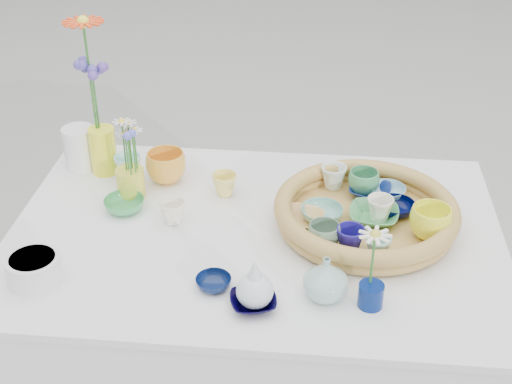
{
  "coord_description": "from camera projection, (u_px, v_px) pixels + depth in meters",
  "views": [
    {
      "loc": [
        0.15,
        -1.5,
        1.8
      ],
      "look_at": [
        0.0,
        0.02,
        0.87
      ],
      "focal_mm": 50.0,
      "sensor_mm": 36.0,
      "label": 1
    }
  ],
  "objects": [
    {
      "name": "tray_ceramic_8",
      "position": [
        388.0,
        192.0,
        1.93
      ],
      "size": [
        0.13,
        0.13,
        0.03
      ],
      "primitive_type": "imported",
      "rotation": [
        0.0,
        0.0,
        -0.39
      ],
      "color": "#89C8D7",
      "rests_on": "wicker_tray"
    },
    {
      "name": "bud_vase_cobalt",
      "position": [
        371.0,
        295.0,
        1.56
      ],
      "size": [
        0.07,
        0.07,
        0.06
      ],
      "primitive_type": "cylinder",
      "rotation": [
        0.0,
        0.0,
        -0.27
      ],
      "color": "navy",
      "rests_on": "display_table"
    },
    {
      "name": "loose_ceramic_4",
      "position": [
        214.0,
        283.0,
        1.63
      ],
      "size": [
        0.09,
        0.09,
        0.03
      ],
      "primitive_type": "imported",
      "rotation": [
        0.0,
        0.0,
        0.15
      ],
      "color": "#091742",
      "rests_on": "display_table"
    },
    {
      "name": "tray_ceramic_2",
      "position": [
        430.0,
        222.0,
        1.75
      ],
      "size": [
        0.14,
        0.14,
        0.08
      ],
      "primitive_type": "imported",
      "rotation": [
        0.0,
        0.0,
        -0.41
      ],
      "color": "#FBFF2F",
      "rests_on": "wicker_tray"
    },
    {
      "name": "fluted_bowl",
      "position": [
        34.0,
        269.0,
        1.64
      ],
      "size": [
        0.13,
        0.13,
        0.07
      ],
      "primitive_type": null,
      "rotation": [
        0.0,
        0.0,
        -0.03
      ],
      "color": "silver",
      "rests_on": "display_table"
    },
    {
      "name": "wicker_tray",
      "position": [
        366.0,
        214.0,
        1.82
      ],
      "size": [
        0.47,
        0.47,
        0.08
      ],
      "primitive_type": null,
      "color": "olive",
      "rests_on": "display_table"
    },
    {
      "name": "white_pitcher",
      "position": [
        80.0,
        148.0,
        2.08
      ],
      "size": [
        0.16,
        0.14,
        0.12
      ],
      "primitive_type": null,
      "rotation": [
        0.0,
        0.0,
        -0.38
      ],
      "color": "white",
      "rests_on": "display_table"
    },
    {
      "name": "daisy_posy",
      "position": [
        130.0,
        147.0,
        1.88
      ],
      "size": [
        0.09,
        0.09,
        0.15
      ],
      "primitive_type": null,
      "rotation": [
        0.0,
        0.0,
        -0.17
      ],
      "color": "silver",
      "rests_on": "daisy_cup"
    },
    {
      "name": "tray_ceramic_6",
      "position": [
        333.0,
        177.0,
        1.96
      ],
      "size": [
        0.09,
        0.09,
        0.07
      ],
      "primitive_type": "imported",
      "rotation": [
        0.0,
        0.0,
        0.39
      ],
      "color": "white",
      "rests_on": "wicker_tray"
    },
    {
      "name": "single_daisy",
      "position": [
        373.0,
        259.0,
        1.53
      ],
      "size": [
        0.1,
        0.1,
        0.14
      ],
      "primitive_type": null,
      "rotation": [
        0.0,
        0.0,
        -0.25
      ],
      "color": "white",
      "rests_on": "bud_vase_cobalt"
    },
    {
      "name": "loose_ceramic_5",
      "position": [
        128.0,
        167.0,
        2.04
      ],
      "size": [
        0.08,
        0.08,
        0.07
      ],
      "primitive_type": "imported",
      "rotation": [
        0.0,
        0.0,
        0.01
      ],
      "color": "#AEEDDE",
      "rests_on": "display_table"
    },
    {
      "name": "bud_vase_paleblue",
      "position": [
        255.0,
        283.0,
        1.54
      ],
      "size": [
        0.09,
        0.09,
        0.13
      ],
      "primitive_type": null,
      "rotation": [
        0.0,
        0.0,
        0.04
      ],
      "color": "silver",
      "rests_on": "display_table"
    },
    {
      "name": "tray_ceramic_5",
      "position": [
        322.0,
        214.0,
        1.83
      ],
      "size": [
        0.12,
        0.12,
        0.03
      ],
      "primitive_type": "imported",
      "rotation": [
        0.0,
        0.0,
        0.11
      ],
      "color": "#71B4A3",
      "rests_on": "wicker_tray"
    },
    {
      "name": "gerbera",
      "position": [
        90.0,
        77.0,
        1.94
      ],
      "size": [
        0.17,
        0.17,
        0.33
      ],
      "primitive_type": null,
      "rotation": [
        0.0,
        0.0,
        0.39
      ],
      "color": "#FF4918",
      "rests_on": "tall_vase_yellow"
    },
    {
      "name": "tray_ceramic_3",
      "position": [
        374.0,
        215.0,
        1.83
      ],
      "size": [
        0.14,
        0.14,
        0.03
      ],
      "primitive_type": "imported",
      "rotation": [
        0.0,
        0.0,
        -0.12
      ],
      "color": "#449656",
      "rests_on": "wicker_tray"
    },
    {
      "name": "loose_ceramic_6",
      "position": [
        253.0,
        302.0,
        1.57
      ],
      "size": [
        0.12,
        0.12,
        0.03
      ],
      "primitive_type": "imported",
      "rotation": [
        0.0,
        0.0,
        0.25
      ],
      "color": "black",
      "rests_on": "display_table"
    },
    {
      "name": "tray_ceramic_1",
      "position": [
        396.0,
        208.0,
        1.86
      ],
      "size": [
        0.11,
        0.11,
        0.03
      ],
      "primitive_type": "imported",
      "rotation": [
        0.0,
        0.0,
        0.13
      ],
      "color": "#000531",
      "rests_on": "wicker_tray"
    },
    {
      "name": "bud_vase_seafoam",
      "position": [
        326.0,
        278.0,
        1.58
      ],
      "size": [
        0.13,
        0.13,
        0.11
      ],
      "primitive_type": "imported",
      "rotation": [
        0.0,
        0.0,
        -0.32
      ],
      "color": "#94BFB4",
      "rests_on": "display_table"
    },
    {
      "name": "tray_ceramic_10",
      "position": [
        301.0,
        219.0,
        1.82
      ],
      "size": [
        0.14,
        0.14,
        0.03
      ],
      "primitive_type": "imported",
      "rotation": [
        0.0,
        0.0,
        -0.32
      ],
      "color": "#DFA75D",
      "rests_on": "wicker_tray"
    },
    {
      "name": "tray_ceramic_0",
      "position": [
        370.0,
        191.0,
        1.93
      ],
      "size": [
        0.14,
        0.14,
        0.03
      ],
      "primitive_type": "imported",
      "rotation": [
        0.0,
        0.0,
        -0.25
      ],
      "color": "navy",
      "rests_on": "wicker_tray"
    },
    {
      "name": "tray_ceramic_12",
      "position": [
        364.0,
        182.0,
        1.93
      ],
      "size": [
        0.1,
        0.1,
        0.07
      ],
      "primitive_type": "imported",
      "rotation": [
        0.0,
        0.0,
        -0.25
      ],
      "color": "#489B63",
      "rests_on": "wicker_tray"
    },
    {
      "name": "tall_vase_yellow",
      "position": [
        103.0,
        151.0,
        2.05
      ],
      "size": [
        0.09,
        0.09,
        0.14
      ],
      "primitive_type": "cylinder",
      "rotation": [
        0.0,
        0.0,
        -0.16
      ],
      "color": "#FFFB2B",
      "rests_on": "display_table"
    },
    {
      "name": "loose_ceramic_3",
      "position": [
        173.0,
        212.0,
        1.84
      ],
      "size": [
        0.08,
        0.08,
        0.06
      ],
      "primitive_type": "imported",
      "rotation": [
        0.0,
        0.0,
        0.31
      ],
      "color": "white",
      "rests_on": "display_table"
    },
    {
      "name": "loose_ceramic_1",
      "position": [
        225.0,
        185.0,
        1.96
      ],
      "size": [
        0.09,
        0.09,
        0.06
      ],
      "primitive_type": "imported",
      "rotation": [
        0.0,
        0.0,
        -0.36
      ],
      "color": "#F8E468",
      "rests_on": "display_table"
    },
    {
      "name": "tray_ceramic_9",
      "position": [
        350.0,
        239.0,
        1.71
      ],
      "size": [
        0.09,
        0.09,
        0.06
      ],
      "primitive_type": "imported",
      "rotation": [
        0.0,
        0.0,
        0.31
      ],
      "color": "navy",
      "rests_on": "wicker_tray"
    },
    {
      "name": "hydrangea",
      "position": [
        96.0,
        100.0,
        1.98
      ],
      "size": [
        0.09,
        0.09,
        0.24
      ],
      "primitive_type": null,
      "rotation": [
        0.0,
        0.0,
        -0.33
      ],
      "color": "#6241A7",
      "rests_on": "tall_vase_yellow"
    },
    {
      "name": "tray_ceramic_7",
      "position": [
        380.0,
        209.0,
        1.82
      ],
      "size": [
        0.09,
        0.09,
        0.06
      ],
      "primitive_type": "imported",
      "rotation": [
        0.0,
        0.0,
        0.36
      ],
      "color": "white",
      "rests_on": "wicker_tray"
    },
    {
      "name": "tray_ceramic_4",
      "position": [
        324.0,
        235.0,
        1.72
      ],
      "size": [
        0.11,
        0.11,
        0.06
      ],
      "primitive_type": "imported",
      "rotation": [
        0.0,
        0.0,
        0.44
      ],
      "color": "slate",
      "rests_on": "wicker_tray"
    },
    {
      "name": "loose_ceramic_0",
      "position": [
        166.0,
        167.0,
        2.02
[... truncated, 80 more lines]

